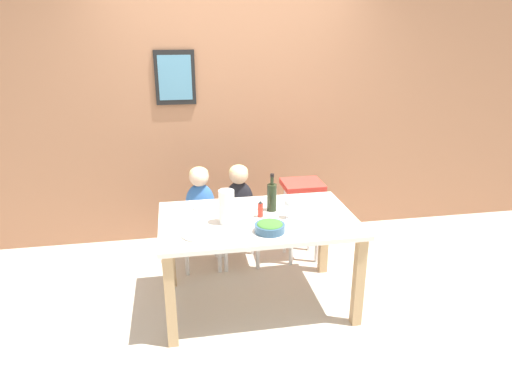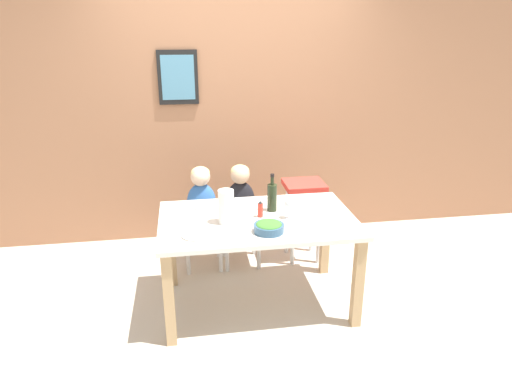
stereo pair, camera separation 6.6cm
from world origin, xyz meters
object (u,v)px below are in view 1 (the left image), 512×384
(chair_far_center, at_px, (239,225))
(dinner_plate_front_left, at_px, (199,234))
(person_child_left, at_px, (200,192))
(paper_towel_roll, at_px, (227,207))
(person_child_center, at_px, (239,190))
(wine_glass_near, at_px, (289,204))
(dinner_plate_back_left, at_px, (206,206))
(chair_far_left, at_px, (201,228))
(chair_right_highchair, at_px, (302,200))
(wine_bottle, at_px, (272,196))
(salad_bowl_large, at_px, (270,227))

(chair_far_center, distance_m, dinner_plate_front_left, 1.05)
(chair_far_center, relative_size, person_child_left, 0.90)
(paper_towel_roll, bearing_deg, dinner_plate_front_left, -141.48)
(person_child_left, height_order, person_child_center, same)
(wine_glass_near, distance_m, dinner_plate_front_left, 0.70)
(wine_glass_near, height_order, dinner_plate_back_left, wine_glass_near)
(person_child_center, height_order, wine_glass_near, person_child_center)
(chair_far_left, bearing_deg, chair_right_highchair, -0.00)
(chair_far_left, bearing_deg, person_child_left, 90.00)
(wine_bottle, relative_size, salad_bowl_large, 1.41)
(wine_bottle, height_order, paper_towel_roll, wine_bottle)
(chair_right_highchair, distance_m, person_child_left, 0.93)
(chair_far_center, xyz_separation_m, dinner_plate_front_left, (-0.40, -0.90, 0.36))
(person_child_center, bearing_deg, chair_right_highchair, -0.15)
(chair_far_center, xyz_separation_m, salad_bowl_large, (0.08, -0.93, 0.40))
(person_child_left, height_order, wine_glass_near, person_child_left)
(chair_right_highchair, xyz_separation_m, dinner_plate_front_left, (-0.98, -0.90, 0.16))
(paper_towel_roll, bearing_deg, wine_glass_near, 1.03)
(person_child_center, bearing_deg, chair_far_center, -90.00)
(chair_right_highchair, relative_size, wine_bottle, 2.54)
(person_child_left, xyz_separation_m, wine_bottle, (0.52, -0.56, 0.14))
(chair_right_highchair, distance_m, wine_glass_near, 0.83)
(dinner_plate_front_left, bearing_deg, person_child_center, 65.85)
(person_child_left, height_order, dinner_plate_front_left, person_child_left)
(chair_right_highchair, height_order, paper_towel_roll, paper_towel_roll)
(wine_bottle, xyz_separation_m, dinner_plate_back_left, (-0.49, 0.17, -0.11))
(person_child_center, bearing_deg, chair_far_left, -179.75)
(chair_far_left, bearing_deg, person_child_center, 0.25)
(paper_towel_roll, xyz_separation_m, wine_glass_near, (0.46, 0.01, -0.01))
(chair_far_center, xyz_separation_m, paper_towel_roll, (-0.19, -0.73, 0.48))
(salad_bowl_large, bearing_deg, paper_towel_roll, 143.95)
(dinner_plate_front_left, xyz_separation_m, dinner_plate_back_left, (0.09, 0.52, 0.00))
(wine_bottle, height_order, dinner_plate_back_left, wine_bottle)
(person_child_center, bearing_deg, wine_bottle, -72.57)
(person_child_center, height_order, salad_bowl_large, person_child_center)
(chair_far_center, height_order, dinner_plate_back_left, dinner_plate_back_left)
(person_child_center, distance_m, wine_bottle, 0.60)
(chair_far_left, distance_m, wine_glass_near, 1.06)
(person_child_left, bearing_deg, chair_right_highchair, -0.09)
(paper_towel_roll, bearing_deg, person_child_left, 101.55)
(paper_towel_roll, distance_m, salad_bowl_large, 0.35)
(chair_far_left, distance_m, person_child_center, 0.48)
(dinner_plate_back_left, bearing_deg, person_child_center, 50.73)
(chair_far_left, relative_size, dinner_plate_front_left, 1.89)
(chair_far_left, relative_size, chair_right_highchair, 0.59)
(wine_bottle, bearing_deg, paper_towel_roll, -154.36)
(chair_far_center, distance_m, wine_glass_near, 0.90)
(dinner_plate_back_left, bearing_deg, chair_right_highchair, 23.30)
(chair_right_highchair, bearing_deg, wine_bottle, -125.93)
(chair_far_left, xyz_separation_m, dinner_plate_front_left, (-0.06, -0.90, 0.36))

